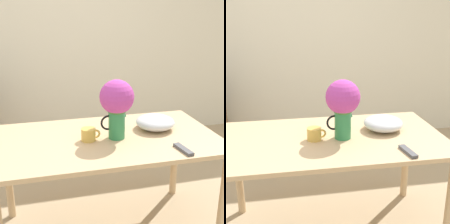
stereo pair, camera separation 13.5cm
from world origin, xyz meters
The scene contains 6 objects.
wall_back centered at (0.00, 2.04, 1.30)m, with size 8.00×0.05×2.60m.
table centered at (0.15, 0.10, 0.69)m, with size 1.55×0.88×0.78m.
flower_vase centered at (0.21, 0.08, 1.04)m, with size 0.23×0.23×0.41m.
coffee_mug centered at (0.02, 0.08, 0.83)m, with size 0.13×0.10×0.09m.
white_bowl centered at (0.54, 0.17, 0.84)m, with size 0.29×0.29×0.10m.
remote_control centered at (0.57, -0.23, 0.79)m, with size 0.06×0.18×0.02m.
Camera 2 is at (-0.17, -1.87, 1.62)m, focal length 50.00 mm.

